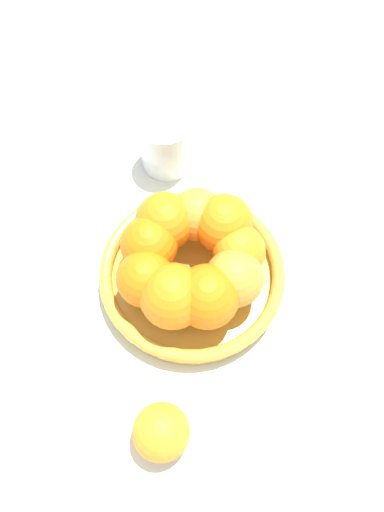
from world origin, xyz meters
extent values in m
plane|color=silver|center=(0.00, 0.00, 0.00)|extent=(4.00, 4.00, 0.00)
cylinder|color=gold|center=(0.00, 0.00, 0.01)|extent=(0.24, 0.24, 0.02)
torus|color=gold|center=(0.00, 0.00, 0.03)|extent=(0.25, 0.25, 0.02)
sphere|color=orange|center=(-0.06, -0.02, 0.07)|extent=(0.07, 0.07, 0.07)
sphere|color=orange|center=(-0.03, -0.05, 0.07)|extent=(0.08, 0.08, 0.08)
sphere|color=orange|center=(0.00, -0.06, 0.07)|extent=(0.07, 0.07, 0.07)
sphere|color=orange|center=(0.04, -0.04, 0.07)|extent=(0.08, 0.08, 0.08)
sphere|color=orange|center=(0.06, -0.01, 0.07)|extent=(0.07, 0.07, 0.07)
sphere|color=orange|center=(0.05, 0.04, 0.07)|extent=(0.07, 0.07, 0.07)
sphere|color=orange|center=(0.02, 0.06, 0.08)|extent=(0.08, 0.08, 0.08)
sphere|color=orange|center=(-0.02, 0.05, 0.07)|extent=(0.08, 0.08, 0.08)
sphere|color=orange|center=(-0.05, 0.02, 0.07)|extent=(0.07, 0.07, 0.07)
sphere|color=orange|center=(0.01, 0.20, 0.03)|extent=(0.07, 0.07, 0.07)
cylinder|color=silver|center=(0.06, -0.19, 0.04)|extent=(0.08, 0.08, 0.09)
camera|label=1|loc=(-0.03, 0.27, 0.63)|focal=35.00mm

